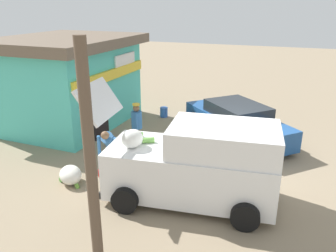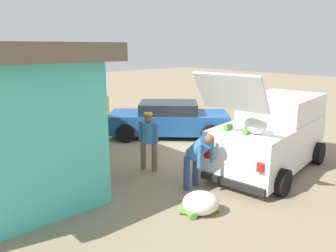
{
  "view_description": "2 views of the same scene",
  "coord_description": "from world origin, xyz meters",
  "px_view_note": "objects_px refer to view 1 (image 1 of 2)",
  "views": [
    {
      "loc": [
        -9.65,
        -1.72,
        4.59
      ],
      "look_at": [
        -0.17,
        1.82,
        0.89
      ],
      "focal_mm": 36.44,
      "sensor_mm": 36.0,
      "label": 1
    },
    {
      "loc": [
        -6.87,
        8.1,
        3.31
      ],
      "look_at": [
        -0.43,
        2.07,
        1.13
      ],
      "focal_mm": 34.64,
      "sensor_mm": 36.0,
      "label": 2
    }
  ],
  "objects_px": {
    "delivery_van": "(196,164)",
    "customer_bending": "(111,146)",
    "parked_sedan": "(237,122)",
    "unloaded_banana_pile": "(70,175)",
    "storefront_bar": "(68,80)",
    "paint_bucket": "(164,112)",
    "vendor_standing": "(137,124)"
  },
  "relations": [
    {
      "from": "delivery_van",
      "to": "customer_bending",
      "type": "relative_size",
      "value": 3.31
    },
    {
      "from": "parked_sedan",
      "to": "unloaded_banana_pile",
      "type": "height_order",
      "value": "parked_sedan"
    },
    {
      "from": "storefront_bar",
      "to": "paint_bucket",
      "type": "xyz_separation_m",
      "value": [
        2.01,
        -3.17,
        -1.53
      ]
    },
    {
      "from": "delivery_van",
      "to": "customer_bending",
      "type": "height_order",
      "value": "delivery_van"
    },
    {
      "from": "paint_bucket",
      "to": "unloaded_banana_pile",
      "type": "bearing_deg",
      "value": 177.01
    },
    {
      "from": "parked_sedan",
      "to": "unloaded_banana_pile",
      "type": "bearing_deg",
      "value": 142.86
    },
    {
      "from": "delivery_van",
      "to": "customer_bending",
      "type": "bearing_deg",
      "value": 80.47
    },
    {
      "from": "vendor_standing",
      "to": "paint_bucket",
      "type": "height_order",
      "value": "vendor_standing"
    },
    {
      "from": "storefront_bar",
      "to": "customer_bending",
      "type": "xyz_separation_m",
      "value": [
        -3.3,
        -3.67,
        -0.88
      ]
    },
    {
      "from": "parked_sedan",
      "to": "storefront_bar",
      "type": "bearing_deg",
      "value": 95.7
    },
    {
      "from": "storefront_bar",
      "to": "parked_sedan",
      "type": "relative_size",
      "value": 1.29
    },
    {
      "from": "storefront_bar",
      "to": "paint_bucket",
      "type": "height_order",
      "value": "storefront_bar"
    },
    {
      "from": "customer_bending",
      "to": "storefront_bar",
      "type": "bearing_deg",
      "value": 48.06
    },
    {
      "from": "storefront_bar",
      "to": "customer_bending",
      "type": "height_order",
      "value": "storefront_bar"
    },
    {
      "from": "storefront_bar",
      "to": "customer_bending",
      "type": "distance_m",
      "value": 5.01
    },
    {
      "from": "vendor_standing",
      "to": "unloaded_banana_pile",
      "type": "relative_size",
      "value": 1.73
    },
    {
      "from": "delivery_van",
      "to": "parked_sedan",
      "type": "relative_size",
      "value": 1.08
    },
    {
      "from": "delivery_van",
      "to": "vendor_standing",
      "type": "xyz_separation_m",
      "value": [
        2.16,
        2.59,
        -0.06
      ]
    },
    {
      "from": "storefront_bar",
      "to": "vendor_standing",
      "type": "bearing_deg",
      "value": -113.38
    },
    {
      "from": "parked_sedan",
      "to": "unloaded_banana_pile",
      "type": "xyz_separation_m",
      "value": [
        -4.75,
        3.6,
        -0.4
      ]
    },
    {
      "from": "paint_bucket",
      "to": "delivery_van",
      "type": "bearing_deg",
      "value": -152.03
    },
    {
      "from": "delivery_van",
      "to": "parked_sedan",
      "type": "bearing_deg",
      "value": -2.99
    },
    {
      "from": "storefront_bar",
      "to": "delivery_van",
      "type": "height_order",
      "value": "storefront_bar"
    },
    {
      "from": "delivery_van",
      "to": "unloaded_banana_pile",
      "type": "distance_m",
      "value": 3.47
    },
    {
      "from": "parked_sedan",
      "to": "customer_bending",
      "type": "distance_m",
      "value": 4.83
    },
    {
      "from": "customer_bending",
      "to": "parked_sedan",
      "type": "bearing_deg",
      "value": -35.16
    },
    {
      "from": "storefront_bar",
      "to": "unloaded_banana_pile",
      "type": "relative_size",
      "value": 6.0
    },
    {
      "from": "vendor_standing",
      "to": "customer_bending",
      "type": "xyz_separation_m",
      "value": [
        -1.73,
        -0.04,
        -0.05
      ]
    },
    {
      "from": "delivery_van",
      "to": "parked_sedan",
      "type": "height_order",
      "value": "delivery_van"
    },
    {
      "from": "delivery_van",
      "to": "customer_bending",
      "type": "distance_m",
      "value": 2.59
    },
    {
      "from": "storefront_bar",
      "to": "vendor_standing",
      "type": "xyz_separation_m",
      "value": [
        -1.57,
        -3.63,
        -0.83
      ]
    },
    {
      "from": "parked_sedan",
      "to": "customer_bending",
      "type": "xyz_separation_m",
      "value": [
        -3.94,
        2.78,
        0.24
      ]
    }
  ]
}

